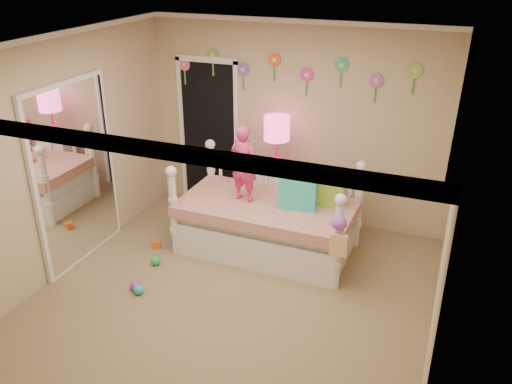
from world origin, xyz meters
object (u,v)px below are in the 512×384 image
at_px(child, 244,163).
at_px(table_lamp, 277,135).
at_px(daybed, 267,207).
at_px(nightstand, 276,196).

relative_size(child, table_lamp, 1.28).
xyz_separation_m(daybed, child, (-0.28, -0.02, 0.52)).
distance_m(child, table_lamp, 0.77).
bearing_deg(child, nightstand, -93.14).
bearing_deg(table_lamp, nightstand, 0.00).
distance_m(nightstand, table_lamp, 0.85).
bearing_deg(child, table_lamp, -93.14).
xyz_separation_m(nightstand, table_lamp, (0.00, 0.00, 0.85)).
relative_size(daybed, nightstand, 2.81).
bearing_deg(nightstand, daybed, -71.80).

